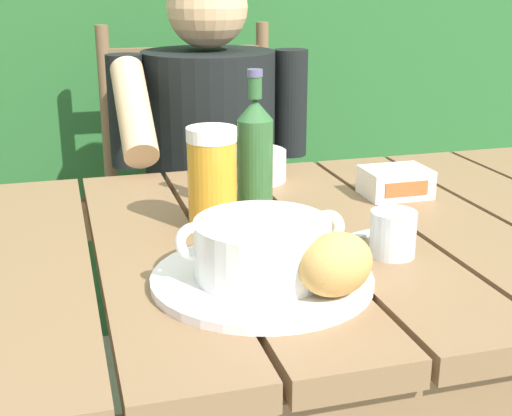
{
  "coord_description": "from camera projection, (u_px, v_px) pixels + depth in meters",
  "views": [
    {
      "loc": [
        -0.28,
        -0.99,
        1.14
      ],
      "look_at": [
        -0.02,
        -0.07,
        0.83
      ],
      "focal_mm": 49.83,
      "sensor_mm": 36.0,
      "label": 1
    }
  ],
  "objects": [
    {
      "name": "beer_glass",
      "position": [
        212.0,
        179.0,
        1.1
      ],
      "size": [
        0.08,
        0.08,
        0.16
      ],
      "color": "orange",
      "rests_on": "dining_table"
    },
    {
      "name": "diner_bowl",
      "position": [
        251.0,
        165.0,
        1.39
      ],
      "size": [
        0.14,
        0.14,
        0.06
      ],
      "color": "white",
      "rests_on": "dining_table"
    },
    {
      "name": "water_glass_small",
      "position": [
        393.0,
        234.0,
        1.01
      ],
      "size": [
        0.07,
        0.07,
        0.07
      ],
      "color": "silver",
      "rests_on": "dining_table"
    },
    {
      "name": "hedge_backdrop",
      "position": [
        144.0,
        16.0,
        2.39
      ],
      "size": [
        3.31,
        0.82,
        2.57
      ],
      "color": "#275F2A",
      "rests_on": "ground_plane"
    },
    {
      "name": "serving_plate",
      "position": [
        262.0,
        279.0,
        0.93
      ],
      "size": [
        0.29,
        0.29,
        0.01
      ],
      "color": "white",
      "rests_on": "dining_table"
    },
    {
      "name": "beer_bottle",
      "position": [
        255.0,
        154.0,
        1.18
      ],
      "size": [
        0.06,
        0.06,
        0.24
      ],
      "color": "#2F5D2E",
      "rests_on": "dining_table"
    },
    {
      "name": "person_eating",
      "position": [
        213.0,
        168.0,
        1.72
      ],
      "size": [
        0.48,
        0.47,
        1.18
      ],
      "color": "black",
      "rests_on": "ground_plane"
    },
    {
      "name": "soup_bowl",
      "position": [
        262.0,
        247.0,
        0.91
      ],
      "size": [
        0.23,
        0.18,
        0.08
      ],
      "color": "white",
      "rests_on": "serving_plate"
    },
    {
      "name": "chair_near_diner",
      "position": [
        200.0,
        219.0,
        1.97
      ],
      "size": [
        0.48,
        0.45,
        1.02
      ],
      "color": "brown",
      "rests_on": "ground_plane"
    },
    {
      "name": "bread_roll",
      "position": [
        336.0,
        264.0,
        0.86
      ],
      "size": [
        0.12,
        0.11,
        0.08
      ],
      "color": "tan",
      "rests_on": "serving_plate"
    },
    {
      "name": "butter_tub",
      "position": [
        395.0,
        182.0,
        1.29
      ],
      "size": [
        0.12,
        0.09,
        0.05
      ],
      "color": "white",
      "rests_on": "dining_table"
    },
    {
      "name": "dining_table",
      "position": [
        256.0,
        291.0,
        1.12
      ],
      "size": [
        1.47,
        0.81,
        0.76
      ],
      "color": "brown",
      "rests_on": "ground_plane"
    },
    {
      "name": "table_knife",
      "position": [
        336.0,
        241.0,
        1.06
      ],
      "size": [
        0.16,
        0.07,
        0.01
      ],
      "color": "silver",
      "rests_on": "dining_table"
    }
  ]
}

